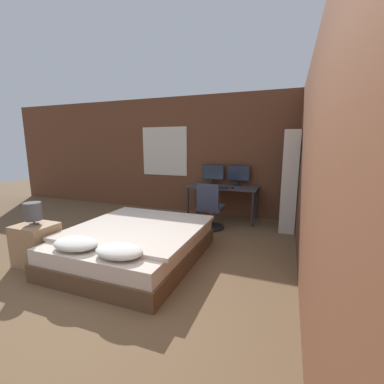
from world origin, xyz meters
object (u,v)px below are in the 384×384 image
at_px(bed, 135,243).
at_px(bookshelf, 290,176).
at_px(nightstand, 37,244).
at_px(monitor_right, 238,174).
at_px(computer_mouse, 233,188).
at_px(bedside_lamp, 33,212).
at_px(desk, 223,190).
at_px(monitor_left, 213,173).
at_px(keyboard, 220,188).
at_px(office_chair, 210,211).

height_order(bed, bookshelf, bookshelf).
bearing_deg(bed, nightstand, -152.41).
xyz_separation_m(monitor_right, computer_mouse, (-0.02, -0.48, -0.23)).
bearing_deg(monitor_right, bedside_lamp, -123.26).
height_order(desk, monitor_left, monitor_left).
xyz_separation_m(monitor_left, computer_mouse, (0.55, -0.48, -0.23)).
height_order(nightstand, monitor_right, monitor_right).
xyz_separation_m(desk, keyboard, (0.00, -0.24, 0.09)).
bearing_deg(bed, desk, 74.23).
height_order(monitor_left, keyboard, monitor_left).
height_order(nightstand, bookshelf, bookshelf).
bearing_deg(monitor_left, bedside_lamp, -115.64).
relative_size(nightstand, keyboard, 1.58).
bearing_deg(bedside_lamp, keyboard, 56.27).
bearing_deg(computer_mouse, bed, -113.70).
bearing_deg(office_chair, monitor_right, 70.47).
xyz_separation_m(nightstand, office_chair, (1.76, 2.24, 0.08)).
relative_size(bedside_lamp, computer_mouse, 4.29).
bearing_deg(bed, monitor_right, 69.97).
xyz_separation_m(bedside_lamp, monitor_right, (2.11, 3.21, 0.25)).
height_order(desk, keyboard, keyboard).
xyz_separation_m(bed, nightstand, (-1.16, -0.60, 0.05)).
height_order(bedside_lamp, office_chair, office_chair).
height_order(monitor_right, computer_mouse, monitor_right).
bearing_deg(desk, keyboard, -90.00).
height_order(bedside_lamp, desk, bedside_lamp).
relative_size(monitor_left, keyboard, 1.41).
distance_m(nightstand, bookshelf, 4.25).
bearing_deg(bedside_lamp, office_chair, 51.82).
bearing_deg(nightstand, bookshelf, 41.07).
bearing_deg(bookshelf, monitor_left, 163.78).
bearing_deg(bedside_lamp, desk, 58.44).
height_order(desk, bookshelf, bookshelf).
distance_m(monitor_left, monitor_right, 0.57).
xyz_separation_m(nightstand, desk, (1.83, 2.97, 0.37)).
height_order(bedside_lamp, bookshelf, bookshelf).
height_order(nightstand, bedside_lamp, bedside_lamp).
relative_size(bedside_lamp, desk, 0.20).
xyz_separation_m(bed, monitor_left, (0.39, 2.61, 0.75)).
xyz_separation_m(office_chair, bookshelf, (1.39, 0.50, 0.67)).
bearing_deg(monitor_right, computer_mouse, -92.01).
distance_m(desk, keyboard, 0.26).
bearing_deg(office_chair, bookshelf, 19.92).
relative_size(bed, nightstand, 3.70).
height_order(bedside_lamp, monitor_left, monitor_left).
relative_size(bed, bookshelf, 1.10).
bearing_deg(bookshelf, bed, -132.96).
bearing_deg(bookshelf, monitor_right, 155.85).
bearing_deg(office_chair, monitor_left, 102.84).
bearing_deg(bookshelf, desk, 170.32).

